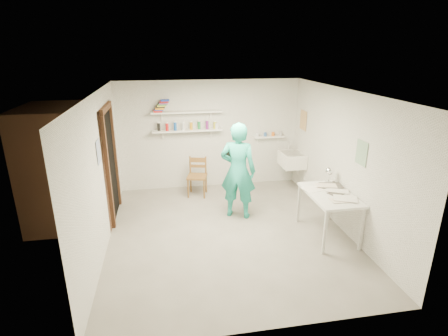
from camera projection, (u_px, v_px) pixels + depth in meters
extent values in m
cube|color=slate|center=(228.00, 233.00, 6.06)|extent=(4.00, 4.50, 0.02)
cube|color=silver|center=(229.00, 91.00, 5.27)|extent=(4.00, 4.50, 0.02)
cube|color=silver|center=(210.00, 135.00, 7.77)|extent=(4.00, 0.02, 2.40)
cube|color=silver|center=(269.00, 238.00, 3.56)|extent=(4.00, 0.02, 2.40)
cube|color=silver|center=(99.00, 175.00, 5.34)|extent=(0.02, 4.50, 2.40)
cube|color=silver|center=(343.00, 161.00, 5.99)|extent=(0.02, 4.50, 2.40)
cube|color=black|center=(111.00, 165.00, 6.38)|extent=(0.02, 0.90, 2.00)
cube|color=brown|center=(70.00, 165.00, 6.25)|extent=(1.40, 1.50, 2.10)
cube|color=brown|center=(106.00, 108.00, 6.04)|extent=(0.06, 1.05, 0.10)
cube|color=brown|center=(108.00, 174.00, 5.92)|extent=(0.06, 0.10, 2.00)
cube|color=brown|center=(115.00, 157.00, 6.85)|extent=(0.06, 0.10, 2.00)
cube|color=white|center=(187.00, 130.00, 7.52)|extent=(1.50, 0.22, 0.03)
cube|color=white|center=(187.00, 112.00, 7.39)|extent=(1.50, 0.22, 0.03)
cube|color=white|center=(269.00, 137.00, 7.93)|extent=(0.70, 0.14, 0.03)
cube|color=#334C7F|center=(99.00, 152.00, 5.27)|extent=(0.01, 0.28, 0.36)
cube|color=#995933|center=(303.00, 120.00, 7.55)|extent=(0.01, 0.34, 0.42)
cube|color=#3F724C|center=(361.00, 153.00, 5.38)|extent=(0.01, 0.30, 0.38)
cube|color=white|center=(292.00, 160.00, 7.70)|extent=(0.48, 0.60, 0.30)
imported|color=teal|center=(238.00, 171.00, 6.38)|extent=(0.78, 0.66, 1.80)
cylinder|color=beige|center=(231.00, 152.00, 6.46)|extent=(0.31, 0.16, 0.32)
cube|color=brown|center=(197.00, 176.00, 7.46)|extent=(0.48, 0.47, 0.86)
cube|color=silver|center=(328.00, 215.00, 5.86)|extent=(0.69, 1.15, 0.77)
sphere|color=white|center=(330.00, 171.00, 6.12)|extent=(0.14, 0.14, 0.14)
cylinder|color=black|center=(158.00, 127.00, 7.39)|extent=(0.06, 0.06, 0.17)
cylinder|color=red|center=(167.00, 127.00, 7.41)|extent=(0.06, 0.06, 0.17)
cylinder|color=blue|center=(175.00, 126.00, 7.44)|extent=(0.06, 0.06, 0.17)
cylinder|color=white|center=(183.00, 126.00, 7.47)|extent=(0.06, 0.06, 0.17)
cylinder|color=orange|center=(191.00, 126.00, 7.50)|extent=(0.06, 0.06, 0.17)
cylinder|color=#268C3F|center=(199.00, 125.00, 7.53)|extent=(0.06, 0.06, 0.17)
cylinder|color=#8C268C|center=(207.00, 125.00, 7.56)|extent=(0.06, 0.06, 0.17)
cylinder|color=gold|center=(215.00, 125.00, 7.58)|extent=(0.06, 0.06, 0.17)
cube|color=red|center=(158.00, 111.00, 7.28)|extent=(0.18, 0.14, 0.03)
cube|color=#1933A5|center=(159.00, 110.00, 7.27)|extent=(0.18, 0.14, 0.03)
cube|color=orange|center=(160.00, 109.00, 7.27)|extent=(0.18, 0.14, 0.03)
cube|color=black|center=(161.00, 107.00, 7.26)|extent=(0.18, 0.14, 0.03)
cube|color=yellow|center=(161.00, 106.00, 7.26)|extent=(0.18, 0.14, 0.03)
cube|color=#338C4C|center=(162.00, 105.00, 7.25)|extent=(0.18, 0.14, 0.03)
cube|color=#8C3F8C|center=(163.00, 103.00, 7.24)|extent=(0.18, 0.14, 0.03)
cube|color=red|center=(164.00, 102.00, 7.24)|extent=(0.18, 0.14, 0.03)
cube|color=#1933A5|center=(165.00, 100.00, 7.23)|extent=(0.18, 0.14, 0.03)
cylinder|color=silver|center=(260.00, 135.00, 7.88)|extent=(0.07, 0.07, 0.09)
cylinder|color=#335999|center=(266.00, 134.00, 7.90)|extent=(0.07, 0.07, 0.09)
cylinder|color=orange|center=(272.00, 134.00, 7.92)|extent=(0.07, 0.07, 0.09)
cylinder|color=#999999|center=(278.00, 134.00, 7.95)|extent=(0.07, 0.07, 0.09)
cube|color=silver|center=(330.00, 193.00, 5.73)|extent=(0.30, 0.22, 0.00)
cube|color=#4C4742|center=(330.00, 193.00, 5.73)|extent=(0.30, 0.22, 0.00)
cube|color=beige|center=(330.00, 193.00, 5.73)|extent=(0.30, 0.22, 0.00)
cube|color=#383330|center=(330.00, 193.00, 5.73)|extent=(0.30, 0.22, 0.00)
cube|color=silver|center=(330.00, 193.00, 5.73)|extent=(0.30, 0.22, 0.00)
cube|color=silver|center=(330.00, 192.00, 5.73)|extent=(0.30, 0.22, 0.00)
cube|color=#4C4742|center=(330.00, 192.00, 5.73)|extent=(0.30, 0.22, 0.00)
cube|color=beige|center=(330.00, 192.00, 5.72)|extent=(0.30, 0.22, 0.00)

